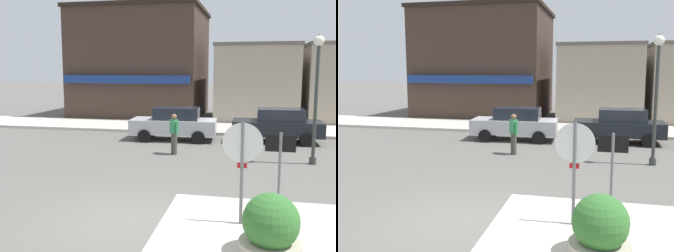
{
  "view_description": "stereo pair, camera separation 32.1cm",
  "coord_description": "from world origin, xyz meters",
  "views": [
    {
      "loc": [
        2.53,
        -7.96,
        3.36
      ],
      "look_at": [
        -0.18,
        4.5,
        1.5
      ],
      "focal_mm": 42.0,
      "sensor_mm": 36.0,
      "label": 1
    },
    {
      "loc": [
        2.85,
        -7.89,
        3.36
      ],
      "look_at": [
        -0.18,
        4.5,
        1.5
      ],
      "focal_mm": 42.0,
      "sensor_mm": 36.0,
      "label": 2
    }
  ],
  "objects": [
    {
      "name": "ground_plane",
      "position": [
        0.0,
        0.0,
        0.0
      ],
      "size": [
        160.0,
        160.0,
        0.0
      ],
      "primitive_type": "plane",
      "color": "#5B5954"
    },
    {
      "name": "sidewalk_corner",
      "position": [
        3.88,
        -0.74,
        0.07
      ],
      "size": [
        6.4,
        4.8,
        0.15
      ],
      "primitive_type": "cube",
      "color": "beige",
      "rests_on": "ground"
    },
    {
      "name": "kerb_far",
      "position": [
        0.0,
        13.8,
        0.07
      ],
      "size": [
        80.0,
        4.0,
        0.15
      ],
      "primitive_type": "cube",
      "color": "beige",
      "rests_on": "ground"
    },
    {
      "name": "stop_sign",
      "position": [
        2.35,
        0.06,
        1.52
      ],
      "size": [
        0.82,
        0.07,
        2.3
      ],
      "color": "slate",
      "rests_on": "ground"
    },
    {
      "name": "one_way_sign",
      "position": [
        3.1,
        0.05,
        1.33
      ],
      "size": [
        0.6,
        0.06,
        2.1
      ],
      "color": "slate",
      "rests_on": "ground"
    },
    {
      "name": "planter",
      "position": [
        2.9,
        -1.2,
        0.56
      ],
      "size": [
        1.1,
        1.1,
        1.23
      ],
      "color": "#ADA38E",
      "rests_on": "ground"
    },
    {
      "name": "lamp_post",
      "position": [
        4.67,
        6.45,
        2.96
      ],
      "size": [
        0.36,
        0.36,
        4.54
      ],
      "color": "#333833",
      "rests_on": "ground"
    },
    {
      "name": "parked_car_nearest",
      "position": [
        -1.08,
        10.09,
        0.81
      ],
      "size": [
        4.08,
        2.03,
        1.56
      ],
      "color": "#B7B7BC",
      "rests_on": "ground"
    },
    {
      "name": "parked_car_second",
      "position": [
        3.67,
        10.53,
        0.81
      ],
      "size": [
        4.0,
        1.88,
        1.56
      ],
      "color": "black",
      "rests_on": "ground"
    },
    {
      "name": "pedestrian_crossing_near",
      "position": [
        -0.48,
        6.99,
        0.87
      ],
      "size": [
        0.41,
        0.49,
        1.61
      ],
      "color": "#4C473D",
      "rests_on": "ground"
    },
    {
      "name": "building_corner_shop",
      "position": [
        -5.35,
        19.75,
        3.76
      ],
      "size": [
        8.87,
        8.39,
        7.52
      ],
      "color": "#3D2D26",
      "rests_on": "ground"
    },
    {
      "name": "building_storefront_left_near",
      "position": [
        2.69,
        18.96,
        2.46
      ],
      "size": [
        5.16,
        6.77,
        4.92
      ],
      "color": "#9E9384",
      "rests_on": "ground"
    }
  ]
}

